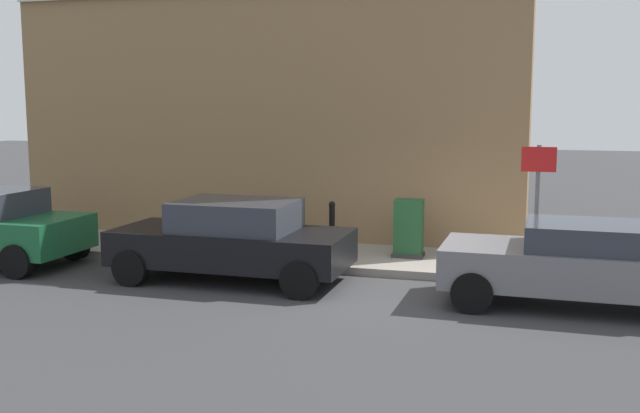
# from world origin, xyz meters

# --- Properties ---
(ground) EXTENTS (80.00, 80.00, 0.00)m
(ground) POSITION_xyz_m (0.00, 0.00, 0.00)
(ground) COLOR #38383A
(sidewalk) EXTENTS (2.36, 30.00, 0.15)m
(sidewalk) POSITION_xyz_m (2.02, 6.00, 0.07)
(sidewalk) COLOR gray
(sidewalk) RESTS_ON ground
(corner_building) EXTENTS (6.29, 11.81, 9.85)m
(corner_building) POSITION_xyz_m (6.29, 3.90, 4.92)
(corner_building) COLOR olive
(corner_building) RESTS_ON ground
(car_grey) EXTENTS (1.91, 4.50, 1.35)m
(car_grey) POSITION_xyz_m (-0.28, -3.01, 0.72)
(car_grey) COLOR slate
(car_grey) RESTS_ON ground
(car_black) EXTENTS (1.94, 4.24, 1.46)m
(car_black) POSITION_xyz_m (-0.15, 3.02, 0.76)
(car_black) COLOR black
(car_black) RESTS_ON ground
(utility_cabinet) EXTENTS (0.46, 0.61, 1.15)m
(utility_cabinet) POSITION_xyz_m (2.12, 0.22, 0.68)
(utility_cabinet) COLOR #1E4C28
(utility_cabinet) RESTS_ON sidewalk
(bollard_near_cabinet) EXTENTS (0.14, 0.14, 1.04)m
(bollard_near_cabinet) POSITION_xyz_m (2.22, 1.82, 0.70)
(bollard_near_cabinet) COLOR black
(bollard_near_cabinet) RESTS_ON sidewalk
(bollard_far_kerb) EXTENTS (0.14, 0.14, 1.04)m
(bollard_far_kerb) POSITION_xyz_m (1.09, 3.48, 0.70)
(bollard_far_kerb) COLOR black
(bollard_far_kerb) RESTS_ON sidewalk
(street_sign) EXTENTS (0.08, 0.60, 2.30)m
(street_sign) POSITION_xyz_m (1.33, -2.19, 1.66)
(street_sign) COLOR #59595B
(street_sign) RESTS_ON sidewalk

